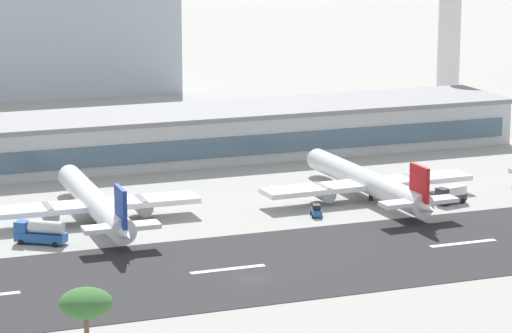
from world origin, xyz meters
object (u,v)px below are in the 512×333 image
service_fuel_truck_0 (40,232)px  palm_tree_3 (86,305)px  terminal_building (170,135)px  control_tower (450,11)px  service_baggage_tug_1 (316,211)px  airliner_red_tail_gate_2 (371,183)px  airliner_navy_tail_gate_1 (96,204)px  service_box_truck_2 (451,194)px

service_fuel_truck_0 → palm_tree_3: palm_tree_3 is taller
terminal_building → palm_tree_3: palm_tree_3 is taller
control_tower → service_baggage_tug_1: bearing=-130.0°
service_baggage_tug_1 → palm_tree_3: (-56.91, -66.56, 10.32)m
control_tower → airliner_red_tail_gate_2: (-65.19, -87.01, -22.61)m
terminal_building → airliner_navy_tail_gate_1: 54.77m
control_tower → terminal_building: bearing=-157.0°
service_fuel_truck_0 → service_box_truck_2: bearing=-145.2°
airliner_navy_tail_gate_1 → service_fuel_truck_0: bearing=131.3°
terminal_building → airliner_red_tail_gate_2: terminal_building is taller
terminal_building → palm_tree_3: (-47.21, -123.35, 6.16)m
terminal_building → service_box_truck_2: terminal_building is taller
airliner_red_tail_gate_2 → palm_tree_3: bearing=134.4°
service_fuel_truck_0 → terminal_building: bearing=-90.1°
terminal_building → service_fuel_truck_0: size_ratio=18.52×
airliner_navy_tail_gate_1 → control_tower: bearing=-52.9°
service_fuel_truck_0 → palm_tree_3: bearing=118.0°
service_baggage_tug_1 → palm_tree_3: 88.18m
airliner_red_tail_gate_2 → service_fuel_truck_0: (-63.54, -7.91, -1.23)m
terminal_building → airliner_red_tail_gate_2: (23.99, -49.22, -1.94)m
control_tower → palm_tree_3: size_ratio=3.22×
control_tower → service_baggage_tug_1: (-79.48, -94.58, -24.82)m
airliner_navy_tail_gate_1 → palm_tree_3: bearing=166.8°
service_box_truck_2 → palm_tree_3: 107.58m
terminal_building → service_baggage_tug_1: terminal_building is taller
service_fuel_truck_0 → service_baggage_tug_1: (49.25, 0.34, -0.98)m
service_fuel_truck_0 → service_baggage_tug_1: service_fuel_truck_0 is taller
terminal_building → service_baggage_tug_1: 57.76m
terminal_building → service_box_truck_2: size_ratio=24.55×
airliner_red_tail_gate_2 → palm_tree_3: 103.11m
airliner_red_tail_gate_2 → service_fuel_truck_0: bearing=95.3°
control_tower → service_box_truck_2: size_ratio=6.63×
airliner_navy_tail_gate_1 → service_baggage_tug_1: (37.47, -9.62, -2.26)m
service_baggage_tug_1 → airliner_navy_tail_gate_1: bearing=90.9°
palm_tree_3 → terminal_building: bearing=69.1°
airliner_red_tail_gate_2 → terminal_building: bearing=24.2°
airliner_navy_tail_gate_1 → service_fuel_truck_0: 15.48m
airliner_red_tail_gate_2 → service_baggage_tug_1: bearing=116.1°
palm_tree_3 → airliner_navy_tail_gate_1: bearing=75.7°
service_baggage_tug_1 → control_tower: bearing=-24.7°
airliner_navy_tail_gate_1 → palm_tree_3: (-19.45, -76.18, 8.06)m
airliner_navy_tail_gate_1 → service_baggage_tug_1: size_ratio=14.14×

